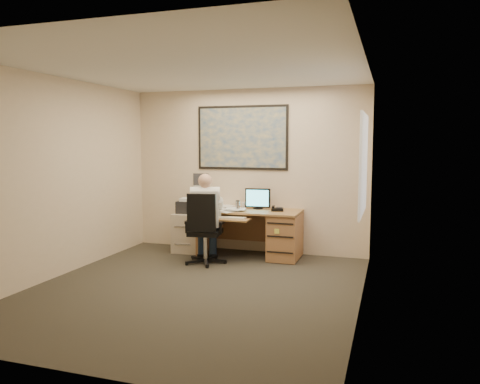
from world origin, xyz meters
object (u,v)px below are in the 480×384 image
(desk, at_px, (270,230))
(person, at_px, (206,218))
(office_chair, at_px, (204,243))
(filing_cabinet, at_px, (189,228))

(desk, height_order, person, person)
(desk, xyz_separation_m, office_chair, (-0.85, -0.70, -0.12))
(filing_cabinet, height_order, office_chair, office_chair)
(filing_cabinet, relative_size, person, 0.66)
(person, bearing_deg, filing_cabinet, 111.84)
(office_chair, xyz_separation_m, person, (0.01, 0.08, 0.36))
(office_chair, relative_size, person, 0.80)
(filing_cabinet, distance_m, person, 0.90)
(filing_cabinet, bearing_deg, person, -52.81)
(desk, bearing_deg, office_chair, -140.73)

